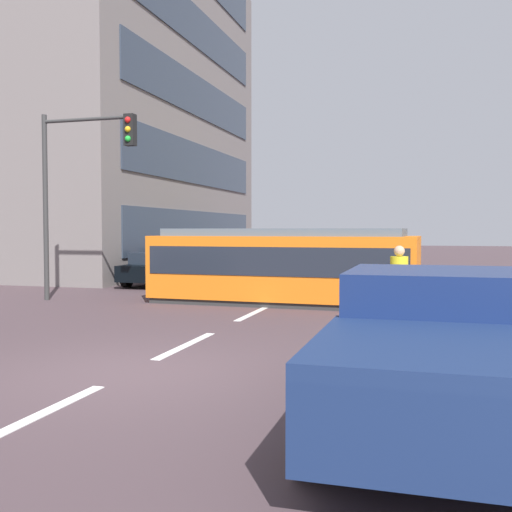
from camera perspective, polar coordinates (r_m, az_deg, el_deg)
ground_plane at (r=17.90m, az=3.35°, el=-3.85°), size 120.00×120.00×0.00m
lane_stripe_0 at (r=6.95m, az=-20.21°, el=-14.22°), size 0.16×2.40×0.01m
lane_stripe_1 at (r=10.34m, az=-6.76°, el=-8.54°), size 0.16×2.40×0.01m
lane_stripe_2 at (r=14.06m, az=-0.33°, el=-5.58°), size 0.16×2.40×0.01m
lane_stripe_3 at (r=22.07m, az=5.85°, el=-2.63°), size 0.16×2.40×0.01m
lane_stripe_4 at (r=27.97m, az=8.09°, el=-1.55°), size 0.16×2.40×0.01m
corner_building at (r=32.73m, az=-18.35°, el=13.00°), size 15.28×17.58×16.00m
streetcar_tram at (r=16.09m, az=2.72°, el=-0.82°), size 7.16×2.72×2.03m
city_bus at (r=23.65m, az=4.67°, el=0.30°), size 2.67×5.66×1.86m
pedestrian_crossing at (r=12.39m, az=13.66°, el=-2.38°), size 0.46×0.36×1.67m
pickup_truck_parked at (r=6.37m, az=17.15°, el=-8.37°), size 2.29×5.01×1.55m
parked_sedan_mid at (r=21.64m, az=-8.64°, el=-1.11°), size 2.09×4.28×1.19m
parked_sedan_far at (r=27.05m, az=-4.21°, el=-0.36°), size 2.11×4.21×1.19m
traffic_light_mast at (r=17.15m, az=-16.67°, el=7.98°), size 2.88×0.33×5.21m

